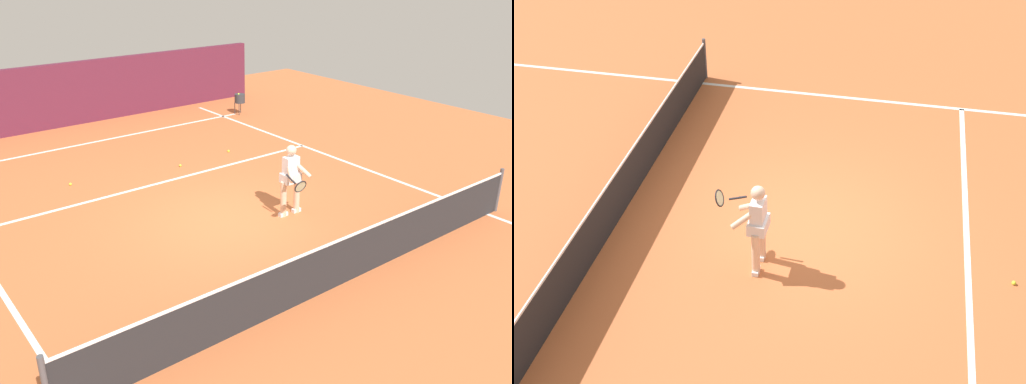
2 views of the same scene
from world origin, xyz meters
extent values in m
plane|color=#C66638|center=(0.00, 0.00, 0.00)|extent=(24.05, 24.05, 0.00)
cube|color=white|center=(0.00, -2.69, 0.00)|extent=(9.08, 0.10, 0.01)
cube|color=white|center=(4.54, 0.00, 0.00)|extent=(0.10, 16.50, 0.01)
cylinder|color=#4C4C51|center=(4.84, 3.20, 0.49)|extent=(0.08, 0.08, 0.98)
cube|color=#232326|center=(0.00, 3.20, 0.43)|extent=(9.60, 0.02, 0.86)
cube|color=white|center=(0.00, 3.20, 0.88)|extent=(9.60, 0.02, 0.04)
cylinder|color=beige|center=(-1.39, 0.58, 0.39)|extent=(0.13, 0.13, 0.78)
cylinder|color=beige|center=(-1.03, 0.57, 0.39)|extent=(0.13, 0.13, 0.78)
cube|color=white|center=(-1.39, 0.58, 0.04)|extent=(0.20, 0.10, 0.08)
cube|color=white|center=(-1.03, 0.57, 0.04)|extent=(0.20, 0.10, 0.08)
cube|color=white|center=(-1.21, 0.58, 1.04)|extent=(0.33, 0.21, 0.52)
cube|color=white|center=(-1.21, 0.58, 0.84)|extent=(0.41, 0.29, 0.20)
sphere|color=beige|center=(-1.21, 0.58, 1.44)|extent=(0.22, 0.22, 0.22)
cylinder|color=beige|center=(-1.35, 0.73, 1.06)|extent=(0.27, 0.48, 0.37)
cylinder|color=beige|center=(-1.05, 0.72, 1.06)|extent=(0.30, 0.47, 0.37)
cylinder|color=black|center=(-0.85, 0.98, 1.02)|extent=(0.05, 0.30, 0.14)
torus|color=black|center=(-0.84, 1.28, 0.96)|extent=(0.29, 0.13, 0.28)
cylinder|color=beige|center=(-0.84, 1.28, 0.96)|extent=(0.24, 0.10, 0.23)
sphere|color=#D1E533|center=(-0.83, -3.37, 0.03)|extent=(0.07, 0.07, 0.07)
camera|label=1|loc=(5.99, 8.64, 5.13)|focal=38.92mm
camera|label=2|loc=(-8.91, -1.21, 7.39)|focal=47.34mm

